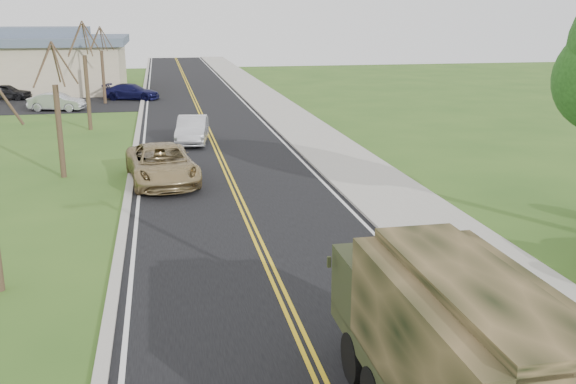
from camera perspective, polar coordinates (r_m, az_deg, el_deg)
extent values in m
cube|color=black|center=(46.80, -7.84, 7.06)|extent=(8.00, 120.00, 0.01)
cube|color=#9E998E|center=(47.22, -2.77, 7.33)|extent=(0.30, 120.00, 0.12)
cube|color=#9E998E|center=(47.51, -0.67, 7.39)|extent=(3.20, 120.00, 0.10)
cube|color=#9E998E|center=(46.74, -12.96, 6.86)|extent=(0.30, 120.00, 0.10)
cylinder|color=#38281C|center=(28.95, -19.63, 5.06)|extent=(0.24, 0.24, 3.96)
cylinder|color=#38281C|center=(28.67, -19.22, 10.77)|extent=(0.96, 0.32, 1.79)
cylinder|color=#38281C|center=(29.19, -19.92, 10.64)|extent=(0.12, 1.22, 1.65)
cylinder|color=#38281C|center=(28.85, -20.98, 10.64)|extent=(0.93, 0.41, 1.79)
cylinder|color=#38281C|center=(28.23, -21.02, 10.40)|extent=(0.75, 0.99, 1.67)
cylinder|color=#38281C|center=(28.19, -19.76, 10.66)|extent=(0.55, 0.85, 1.80)
cylinder|color=#38281C|center=(40.71, -17.38, 8.40)|extent=(0.24, 0.24, 4.44)
cylinder|color=#38281C|center=(40.56, -17.01, 12.95)|extent=(1.07, 0.35, 2.00)
cylinder|color=#38281C|center=(41.12, -17.60, 12.82)|extent=(0.13, 1.36, 1.84)
cylinder|color=#38281C|center=(40.71, -18.42, 12.84)|extent=(1.03, 0.46, 2.00)
cylinder|color=#38281C|center=(40.02, -18.42, 12.69)|extent=(0.83, 1.10, 1.87)
cylinder|color=#38281C|center=(40.01, -17.41, 12.89)|extent=(0.61, 0.95, 2.01)
cylinder|color=#38281C|center=(52.62, -16.09, 9.77)|extent=(0.24, 0.24, 4.08)
cylinder|color=#38281C|center=(52.52, -15.81, 13.00)|extent=(0.99, 0.33, 1.84)
cylinder|color=#38281C|center=(53.03, -16.24, 12.91)|extent=(0.13, 1.25, 1.69)
cylinder|color=#38281C|center=(52.64, -16.82, 12.93)|extent=(0.95, 0.42, 1.85)
cylinder|color=#38281C|center=(52.00, -16.79, 12.83)|extent=(0.77, 1.02, 1.72)
cylinder|color=#38281C|center=(52.01, -16.08, 12.97)|extent=(0.57, 0.88, 1.85)
cube|color=tan|center=(63.80, -23.60, 10.06)|extent=(20.00, 12.00, 4.20)
cube|color=#475466|center=(63.67, -23.84, 12.20)|extent=(21.00, 13.00, 0.70)
cube|color=#475466|center=(63.64, -23.91, 12.83)|extent=(14.00, 8.00, 0.90)
cube|color=black|center=(53.16, -19.17, 7.37)|extent=(18.00, 10.00, 0.02)
cylinder|color=black|center=(12.34, 16.50, -15.93)|extent=(0.32, 0.98, 0.98)
cylinder|color=black|center=(12.67, 6.04, -14.45)|extent=(0.32, 0.98, 0.98)
cylinder|color=black|center=(13.30, 13.97, -13.31)|extent=(0.32, 0.98, 0.98)
cube|color=#2F341C|center=(11.33, 13.61, -16.14)|extent=(2.16, 6.24, 0.31)
cube|color=#2F341C|center=(12.82, 9.57, -8.17)|extent=(2.14, 1.70, 1.25)
cube|color=black|center=(13.45, 8.39, -6.15)|extent=(1.96, 0.08, 0.62)
cube|color=black|center=(10.17, 15.85, -12.68)|extent=(2.24, 4.73, 1.78)
cube|color=black|center=(9.78, 16.25, -7.83)|extent=(1.44, 4.73, 0.22)
imported|color=#9D8658|center=(27.14, -11.15, 2.44)|extent=(3.26, 5.89, 1.56)
imported|color=silver|center=(35.37, -8.50, 5.49)|extent=(2.10, 4.56, 1.45)
imported|color=black|center=(57.88, -23.68, 8.17)|extent=(4.11, 2.64, 1.30)
imported|color=#B7B7BC|center=(49.78, -19.87, 7.55)|extent=(4.20, 2.36, 1.31)
imported|color=#0F0F38|center=(54.56, -13.71, 8.65)|extent=(4.83, 3.12, 1.30)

